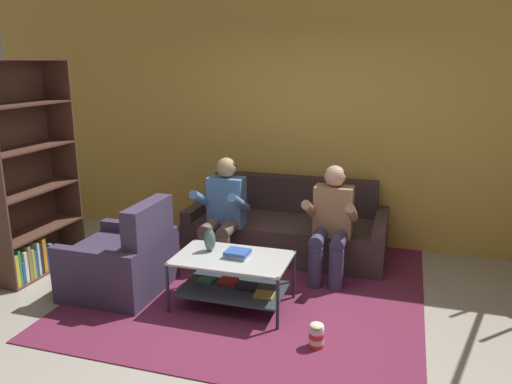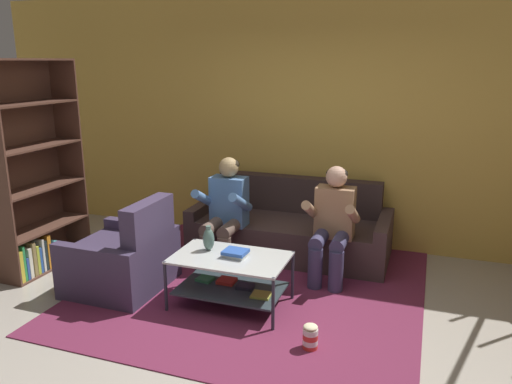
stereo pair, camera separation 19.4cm
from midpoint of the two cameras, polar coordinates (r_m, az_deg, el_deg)
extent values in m
plane|color=#AAA194|center=(4.08, -0.89, -16.64)|extent=(16.80, 16.80, 0.00)
cube|color=gold|center=(5.89, 7.50, 8.07)|extent=(8.40, 0.12, 2.90)
cube|color=#433131|center=(5.65, 4.82, -5.17)|extent=(1.92, 0.91, 0.41)
cube|color=#392A2A|center=(5.86, 5.82, -0.25)|extent=(1.92, 0.18, 0.41)
cube|color=#433131|center=(5.95, -4.78, -3.50)|extent=(0.13, 0.91, 0.53)
cube|color=#433131|center=(5.48, 15.32, -5.64)|extent=(0.13, 0.91, 0.53)
cylinder|color=brown|center=(5.18, -4.61, -7.04)|extent=(0.14, 0.14, 0.41)
cylinder|color=brown|center=(5.11, -2.55, -7.34)|extent=(0.14, 0.14, 0.41)
cylinder|color=brown|center=(5.25, -3.87, -3.88)|extent=(0.14, 0.42, 0.14)
cylinder|color=brown|center=(5.18, -1.84, -4.13)|extent=(0.14, 0.42, 0.14)
cube|color=#507BB4|center=(5.33, -2.04, -1.06)|extent=(0.38, 0.22, 0.53)
cylinder|color=#507BB4|center=(5.23, -4.84, -0.80)|extent=(0.09, 0.49, 0.31)
cylinder|color=#507BB4|center=(5.09, -0.66, -1.21)|extent=(0.09, 0.49, 0.31)
sphere|color=tan|center=(5.24, -2.08, 2.84)|extent=(0.21, 0.21, 0.21)
ellipsoid|color=black|center=(5.26, -2.00, 3.16)|extent=(0.21, 0.21, 0.13)
cylinder|color=#3C385B|center=(4.86, 7.91, -8.67)|extent=(0.14, 0.14, 0.41)
cylinder|color=#3C385B|center=(4.83, 10.26, -8.93)|extent=(0.14, 0.14, 0.41)
cylinder|color=#3C385B|center=(4.93, 8.44, -5.27)|extent=(0.14, 0.42, 0.14)
cylinder|color=#3C385B|center=(4.90, 10.74, -5.50)|extent=(0.14, 0.42, 0.14)
cube|color=#9C7554|center=(5.04, 10.11, -2.30)|extent=(0.38, 0.22, 0.52)
cylinder|color=#9C7554|center=(4.89, 7.44, -2.09)|extent=(0.09, 0.49, 0.31)
cylinder|color=#9C7554|center=(4.83, 12.16, -2.53)|extent=(0.09, 0.49, 0.31)
sphere|color=tan|center=(4.95, 10.30, 1.71)|extent=(0.21, 0.21, 0.21)
ellipsoid|color=black|center=(4.96, 10.35, 2.06)|extent=(0.21, 0.21, 0.13)
cube|color=#BCC0BF|center=(4.40, -1.68, -7.51)|extent=(1.00, 0.61, 0.02)
cube|color=#2E3C41|center=(4.52, -1.65, -10.96)|extent=(0.92, 0.57, 0.02)
cylinder|color=#2B2C38|center=(4.44, -9.05, -10.66)|extent=(0.03, 0.03, 0.47)
cylinder|color=#2B2C38|center=(4.10, 3.35, -12.74)|extent=(0.03, 0.03, 0.47)
cylinder|color=#2B2C38|center=(4.91, -5.78, -7.95)|extent=(0.03, 0.03, 0.47)
cylinder|color=#2B2C38|center=(4.61, 5.42, -9.52)|extent=(0.03, 0.03, 0.47)
cube|color=#358E55|center=(4.66, -4.64, -9.89)|extent=(0.16, 0.15, 0.03)
cube|color=red|center=(4.60, -2.15, -10.12)|extent=(0.16, 0.14, 0.03)
cube|color=#272435|center=(4.50, -0.02, -10.75)|extent=(0.15, 0.12, 0.03)
cube|color=#ABAD40|center=(4.36, 1.89, -11.69)|extent=(0.17, 0.15, 0.02)
cube|color=maroon|center=(5.05, 1.60, -10.03)|extent=(3.12, 3.35, 0.01)
cube|color=#765665|center=(5.05, 1.60, -10.01)|extent=(1.71, 1.84, 0.00)
ellipsoid|color=#4F6D63|center=(4.51, -4.21, -5.42)|extent=(0.10, 0.10, 0.21)
cylinder|color=#4F6D63|center=(4.48, -4.23, -4.18)|extent=(0.05, 0.05, 0.05)
cube|color=silver|center=(4.38, -1.09, -7.25)|extent=(0.20, 0.15, 0.03)
cube|color=#2E58B5|center=(4.38, -1.09, -6.86)|extent=(0.21, 0.19, 0.03)
cube|color=brown|center=(5.90, -19.61, 3.66)|extent=(0.36, 0.03, 2.15)
cube|color=brown|center=(5.64, -24.25, 2.73)|extent=(0.04, 1.05, 2.15)
cube|color=brown|center=(5.82, -21.94, -7.65)|extent=(0.37, 1.02, 0.02)
cube|color=brown|center=(5.68, -22.35, -3.73)|extent=(0.37, 1.02, 0.02)
cube|color=brown|center=(5.57, -22.78, 0.47)|extent=(0.37, 1.02, 0.02)
cube|color=brown|center=(5.49, -23.22, 4.82)|extent=(0.37, 1.02, 0.02)
cube|color=brown|center=(5.44, -23.68, 9.27)|extent=(0.37, 1.02, 0.02)
cube|color=brown|center=(5.43, -24.15, 13.67)|extent=(0.37, 1.02, 0.02)
cube|color=gold|center=(5.46, -25.43, -7.61)|extent=(0.32, 0.06, 0.32)
cube|color=#2A904B|center=(5.48, -25.13, -7.27)|extent=(0.32, 0.03, 0.36)
cube|color=#3151AF|center=(5.51, -24.65, -7.86)|extent=(0.28, 0.03, 0.22)
cube|color=silver|center=(5.53, -24.54, -7.26)|extent=(0.32, 0.05, 0.31)
cube|color=olive|center=(5.54, -23.86, -6.95)|extent=(0.24, 0.05, 0.35)
cube|color=#AEBC3A|center=(5.58, -23.56, -7.04)|extent=(0.25, 0.04, 0.30)
cube|color=#2A55AB|center=(5.61, -23.33, -7.06)|extent=(0.26, 0.03, 0.27)
cube|color=silver|center=(5.63, -23.14, -6.55)|extent=(0.27, 0.03, 0.35)
cube|color=#1D2729|center=(5.65, -22.88, -6.57)|extent=(0.27, 0.04, 0.32)
cube|color=orange|center=(5.67, -22.49, -6.23)|extent=(0.25, 0.05, 0.36)
cube|color=#2F53B0|center=(5.75, -22.32, -6.56)|extent=(0.31, 0.05, 0.24)
cube|color=teal|center=(5.76, -21.89, -6.33)|extent=(0.27, 0.04, 0.27)
cube|color=#3E324D|center=(4.99, -14.14, -8.15)|extent=(0.84, 0.68, 0.44)
cube|color=#3E324D|center=(4.66, -11.04, -3.76)|extent=(0.16, 0.67, 0.45)
cube|color=#3E324D|center=(5.27, -11.82, -6.16)|extent=(0.83, 0.12, 0.54)
cube|color=#3E324D|center=(4.68, -16.85, -9.26)|extent=(0.83, 0.12, 0.54)
cylinder|color=red|center=(4.00, 7.64, -17.11)|extent=(0.12, 0.12, 0.04)
cylinder|color=white|center=(3.98, 7.66, -16.58)|extent=(0.12, 0.12, 0.04)
cylinder|color=red|center=(3.95, 7.68, -16.05)|extent=(0.12, 0.12, 0.04)
cylinder|color=white|center=(3.93, 7.70, -15.51)|extent=(0.12, 0.12, 0.04)
ellipsoid|color=beige|center=(3.92, 7.72, -15.05)|extent=(0.11, 0.11, 0.04)
camera|label=1|loc=(0.10, -88.81, 0.32)|focal=35.00mm
camera|label=2|loc=(0.10, 91.19, -0.32)|focal=35.00mm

